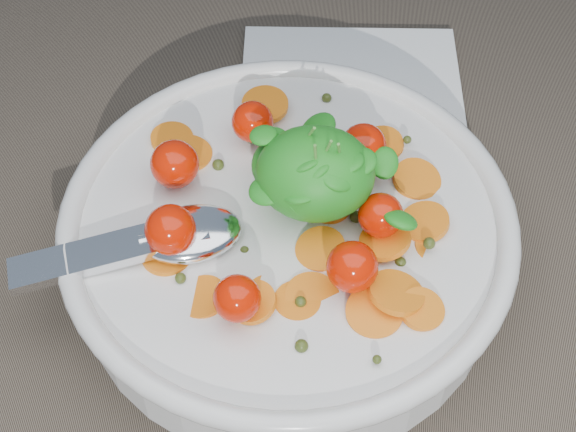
{
  "coord_description": "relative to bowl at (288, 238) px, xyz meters",
  "views": [
    {
      "loc": [
        0.01,
        -0.35,
        0.51
      ],
      "look_at": [
        -0.01,
        0.01,
        0.06
      ],
      "focal_mm": 55.0,
      "sensor_mm": 36.0,
      "label": 1
    }
  ],
  "objects": [
    {
      "name": "bowl",
      "position": [
        0.0,
        0.0,
        0.0
      ],
      "size": [
        0.32,
        0.3,
        0.13
      ],
      "color": "silver",
      "rests_on": "ground"
    },
    {
      "name": "napkin",
      "position": [
        0.04,
        0.17,
        -0.03
      ],
      "size": [
        0.19,
        0.17,
        0.01
      ],
      "primitive_type": "cube",
      "rotation": [
        0.0,
        0.0,
        0.04
      ],
      "color": "white",
      "rests_on": "ground"
    },
    {
      "name": "ground",
      "position": [
        0.01,
        -0.01,
        -0.04
      ],
      "size": [
        6.0,
        6.0,
        0.0
      ],
      "primitive_type": "plane",
      "color": "brown",
      "rests_on": "ground"
    }
  ]
}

